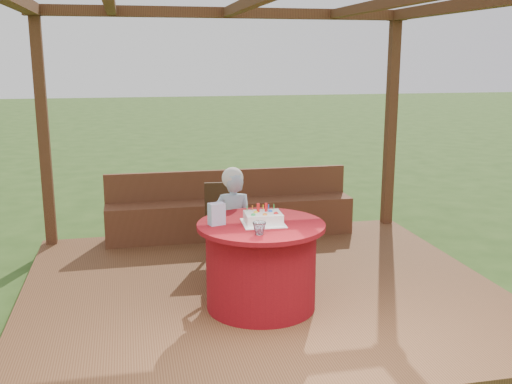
{
  "coord_description": "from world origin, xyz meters",
  "views": [
    {
      "loc": [
        -1.2,
        -5.28,
        2.29
      ],
      "look_at": [
        0.0,
        0.25,
        1.0
      ],
      "focal_mm": 42.0,
      "sensor_mm": 36.0,
      "label": 1
    }
  ],
  "objects_px": {
    "bench": "(231,215)",
    "gift_bag": "(217,214)",
    "table": "(261,265)",
    "elderly_woman": "(233,222)",
    "drinking_glass": "(259,228)",
    "chair": "(223,219)",
    "birthday_cake": "(263,218)"
  },
  "relations": [
    {
      "from": "bench",
      "to": "gift_bag",
      "type": "bearing_deg",
      "value": -102.87
    },
    {
      "from": "table",
      "to": "gift_bag",
      "type": "height_order",
      "value": "gift_bag"
    },
    {
      "from": "elderly_woman",
      "to": "drinking_glass",
      "type": "xyz_separation_m",
      "value": [
        0.03,
        -1.08,
        0.24
      ]
    },
    {
      "from": "bench",
      "to": "chair",
      "type": "height_order",
      "value": "chair"
    },
    {
      "from": "bench",
      "to": "gift_bag",
      "type": "height_order",
      "value": "gift_bag"
    },
    {
      "from": "elderly_woman",
      "to": "gift_bag",
      "type": "relative_size",
      "value": 5.92
    },
    {
      "from": "chair",
      "to": "drinking_glass",
      "type": "distance_m",
      "value": 1.71
    },
    {
      "from": "chair",
      "to": "table",
      "type": "bearing_deg",
      "value": -85.02
    },
    {
      "from": "birthday_cake",
      "to": "gift_bag",
      "type": "height_order",
      "value": "gift_bag"
    },
    {
      "from": "chair",
      "to": "birthday_cake",
      "type": "distance_m",
      "value": 1.42
    },
    {
      "from": "bench",
      "to": "gift_bag",
      "type": "relative_size",
      "value": 15.87
    },
    {
      "from": "table",
      "to": "birthday_cake",
      "type": "bearing_deg",
      "value": -26.36
    },
    {
      "from": "drinking_glass",
      "to": "elderly_woman",
      "type": "bearing_deg",
      "value": 91.35
    },
    {
      "from": "table",
      "to": "elderly_woman",
      "type": "relative_size",
      "value": 0.99
    },
    {
      "from": "birthday_cake",
      "to": "table",
      "type": "bearing_deg",
      "value": 153.64
    },
    {
      "from": "chair",
      "to": "elderly_woman",
      "type": "distance_m",
      "value": 0.6
    },
    {
      "from": "chair",
      "to": "drinking_glass",
      "type": "bearing_deg",
      "value": -88.88
    },
    {
      "from": "table",
      "to": "drinking_glass",
      "type": "relative_size",
      "value": 10.05
    },
    {
      "from": "elderly_woman",
      "to": "gift_bag",
      "type": "height_order",
      "value": "elderly_woman"
    },
    {
      "from": "bench",
      "to": "birthday_cake",
      "type": "height_order",
      "value": "birthday_cake"
    },
    {
      "from": "table",
      "to": "birthday_cake",
      "type": "height_order",
      "value": "birthday_cake"
    },
    {
      "from": "bench",
      "to": "gift_bag",
      "type": "distance_m",
      "value": 2.26
    },
    {
      "from": "chair",
      "to": "birthday_cake",
      "type": "height_order",
      "value": "birthday_cake"
    },
    {
      "from": "birthday_cake",
      "to": "bench",
      "type": "bearing_deg",
      "value": 87.63
    },
    {
      "from": "birthday_cake",
      "to": "gift_bag",
      "type": "distance_m",
      "value": 0.4
    },
    {
      "from": "drinking_glass",
      "to": "table",
      "type": "bearing_deg",
      "value": 74.85
    },
    {
      "from": "elderly_woman",
      "to": "drinking_glass",
      "type": "height_order",
      "value": "elderly_woman"
    },
    {
      "from": "bench",
      "to": "birthday_cake",
      "type": "distance_m",
      "value": 2.24
    },
    {
      "from": "table",
      "to": "elderly_woman",
      "type": "height_order",
      "value": "elderly_woman"
    },
    {
      "from": "table",
      "to": "birthday_cake",
      "type": "xyz_separation_m",
      "value": [
        0.02,
        -0.01,
        0.43
      ]
    },
    {
      "from": "table",
      "to": "drinking_glass",
      "type": "bearing_deg",
      "value": -105.15
    },
    {
      "from": "bench",
      "to": "birthday_cake",
      "type": "relative_size",
      "value": 8.1
    }
  ]
}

